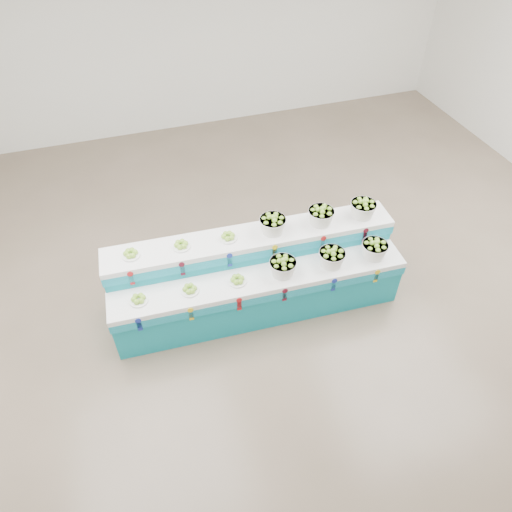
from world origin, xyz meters
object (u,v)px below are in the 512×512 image
Objects in this scene: basket_lower_left at (283,267)px; display_stand at (256,276)px; plate_upper_mid at (181,245)px; basket_upper_right at (363,208)px.

display_stand is at bearing 137.18° from basket_lower_left.
display_stand is 0.48m from basket_lower_left.
basket_upper_right is (2.33, -0.12, 0.07)m from plate_upper_mid.
basket_lower_left is at bearing -24.82° from plate_upper_mid.
plate_upper_mid is at bearing 165.26° from display_stand.
plate_upper_mid is (-0.85, 0.27, 0.55)m from display_stand.
display_stand is 11.19× the size of basket_upper_right.
plate_upper_mid reaches higher than basket_lower_left.
basket_upper_right reaches higher than basket_lower_left.
plate_upper_mid reaches higher than display_stand.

